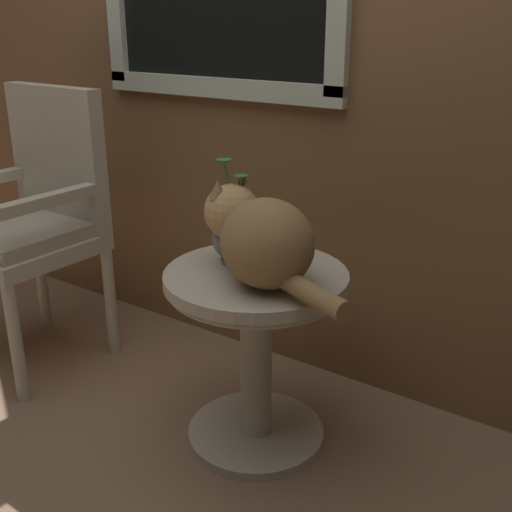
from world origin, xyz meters
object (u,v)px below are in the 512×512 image
(cat, at_px, (261,238))
(pewter_vase_with_ivy, at_px, (233,233))
(wicker_side_table, at_px, (256,329))
(wicker_chair, at_px, (35,214))

(cat, bearing_deg, pewter_vase_with_ivy, 153.48)
(wicker_side_table, height_order, cat, cat)
(wicker_side_table, relative_size, cat, 1.02)
(wicker_chair, relative_size, cat, 1.84)
(wicker_side_table, xyz_separation_m, wicker_chair, (-0.99, -0.00, 0.19))
(wicker_side_table, xyz_separation_m, cat, (0.05, -0.05, 0.31))
(wicker_chair, distance_m, pewter_vase_with_ivy, 0.90)
(wicker_side_table, distance_m, wicker_chair, 1.01)
(wicker_chair, bearing_deg, cat, -2.48)
(cat, bearing_deg, wicker_chair, 177.52)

